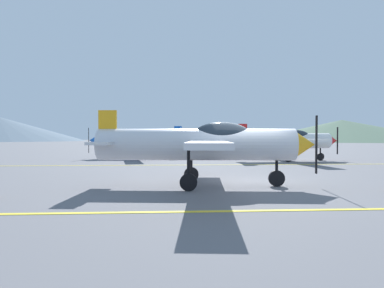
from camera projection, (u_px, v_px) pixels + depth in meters
The scene contains 7 objects.
ground_plane at pixel (245, 185), 11.23m from camera, with size 400.00×400.00×0.00m, color slate.
apron_line_near at pixel (285, 210), 7.28m from camera, with size 80.00×0.16×0.01m, color yellow.
apron_line_far at pixel (215, 165), 19.28m from camera, with size 80.00×0.16×0.01m, color yellow.
airplane_near at pixel (204, 143), 10.93m from camera, with size 7.42×8.53×2.55m.
airplane_mid at pixel (288, 140), 22.64m from camera, with size 7.42×8.53×2.55m.
airplane_far at pixel (138, 140), 25.87m from camera, with size 7.45×8.52×2.55m.
hill_centerleft at pixel (342, 131), 127.80m from camera, with size 75.23×75.23×8.43m, color #4C6651.
Camera 1 is at (-2.50, -11.07, 1.64)m, focal length 30.56 mm.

